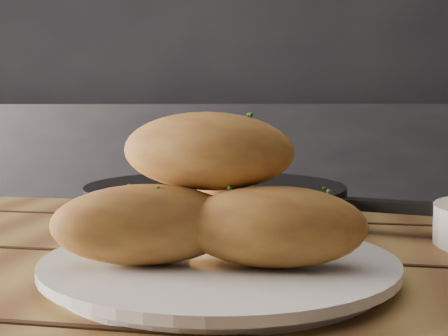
# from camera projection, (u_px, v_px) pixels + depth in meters

# --- Properties ---
(counter) EXTENTS (2.80, 0.60, 0.90)m
(counter) POSITION_uv_depth(u_px,v_px,m) (195.00, 235.00, 2.16)
(counter) COLOR black
(counter) RESTS_ON ground
(plate) EXTENTS (0.29, 0.29, 0.02)m
(plate) POSITION_uv_depth(u_px,v_px,m) (220.00, 267.00, 0.52)
(plate) COLOR white
(plate) RESTS_ON table
(bread_rolls) EXTENTS (0.25, 0.22, 0.12)m
(bread_rolls) POSITION_uv_depth(u_px,v_px,m) (213.00, 203.00, 0.51)
(bread_rolls) COLOR #AB7C2F
(bread_rolls) RESTS_ON plate
(skillet) EXTENTS (0.45, 0.32, 0.05)m
(skillet) POSITION_uv_depth(u_px,v_px,m) (217.00, 202.00, 0.78)
(skillet) COLOR black
(skillet) RESTS_ON table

